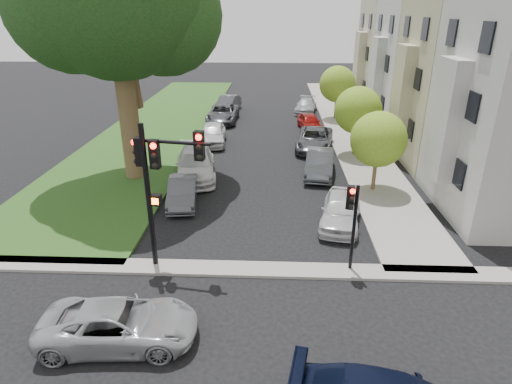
{
  "coord_description": "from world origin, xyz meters",
  "views": [
    {
      "loc": [
        0.73,
        -11.82,
        9.26
      ],
      "look_at": [
        0.0,
        5.0,
        2.0
      ],
      "focal_mm": 30.0,
      "sensor_mm": 36.0,
      "label": 1
    }
  ],
  "objects_px": {
    "car_parked_4": "(306,106)",
    "car_parked_6": "(195,164)",
    "car_parked_2": "(315,139)",
    "car_parked_9": "(228,104)",
    "traffic_signal_secondary": "(352,213)",
    "car_cross_near": "(119,324)",
    "car_parked_7": "(213,134)",
    "small_tree_c": "(337,84)",
    "car_parked_3": "(310,122)",
    "car_parked_1": "(320,163)",
    "small_tree_b": "(358,110)",
    "small_tree_a": "(378,139)",
    "car_parked_5": "(183,192)",
    "car_parked_8": "(223,114)",
    "car_parked_0": "(341,210)",
    "traffic_signal_main": "(158,172)"
  },
  "relations": [
    {
      "from": "car_parked_8",
      "to": "car_parked_3",
      "type": "bearing_deg",
      "value": -16.55
    },
    {
      "from": "car_parked_9",
      "to": "car_parked_6",
      "type": "bearing_deg",
      "value": -78.84
    },
    {
      "from": "car_parked_9",
      "to": "car_parked_2",
      "type": "bearing_deg",
      "value": -46.65
    },
    {
      "from": "car_parked_4",
      "to": "car_parked_2",
      "type": "bearing_deg",
      "value": -81.24
    },
    {
      "from": "car_parked_6",
      "to": "car_cross_near",
      "type": "bearing_deg",
      "value": -99.5
    },
    {
      "from": "car_cross_near",
      "to": "car_parked_1",
      "type": "xyz_separation_m",
      "value": [
        7.25,
        14.37,
        0.1
      ]
    },
    {
      "from": "car_parked_6",
      "to": "car_parked_9",
      "type": "distance_m",
      "value": 17.67
    },
    {
      "from": "car_parked_1",
      "to": "car_parked_5",
      "type": "bearing_deg",
      "value": -141.52
    },
    {
      "from": "small_tree_b",
      "to": "car_parked_3",
      "type": "distance_m",
      "value": 7.5
    },
    {
      "from": "traffic_signal_secondary",
      "to": "car_parked_4",
      "type": "xyz_separation_m",
      "value": [
        0.14,
        27.06,
        -1.81
      ]
    },
    {
      "from": "traffic_signal_secondary",
      "to": "car_parked_9",
      "type": "bearing_deg",
      "value": 105.22
    },
    {
      "from": "car_parked_3",
      "to": "car_parked_9",
      "type": "relative_size",
      "value": 0.85
    },
    {
      "from": "small_tree_b",
      "to": "car_parked_3",
      "type": "relative_size",
      "value": 1.22
    },
    {
      "from": "car_cross_near",
      "to": "car_parked_7",
      "type": "distance_m",
      "value": 20.45
    },
    {
      "from": "small_tree_c",
      "to": "car_parked_9",
      "type": "xyz_separation_m",
      "value": [
        -10.01,
        2.94,
        -2.39
      ]
    },
    {
      "from": "traffic_signal_main",
      "to": "car_parked_3",
      "type": "bearing_deg",
      "value": 71.24
    },
    {
      "from": "car_parked_1",
      "to": "car_parked_4",
      "type": "distance_m",
      "value": 16.81
    },
    {
      "from": "car_parked_4",
      "to": "car_parked_7",
      "type": "distance_m",
      "value": 13.09
    },
    {
      "from": "car_parked_5",
      "to": "small_tree_a",
      "type": "bearing_deg",
      "value": 4.11
    },
    {
      "from": "car_parked_1",
      "to": "car_parked_4",
      "type": "bearing_deg",
      "value": 96.55
    },
    {
      "from": "car_cross_near",
      "to": "car_parked_6",
      "type": "height_order",
      "value": "car_parked_6"
    },
    {
      "from": "car_parked_1",
      "to": "car_parked_5",
      "type": "xyz_separation_m",
      "value": [
        -7.36,
        -4.43,
        -0.09
      ]
    },
    {
      "from": "car_parked_0",
      "to": "car_parked_8",
      "type": "bearing_deg",
      "value": 123.51
    },
    {
      "from": "car_parked_1",
      "to": "small_tree_b",
      "type": "bearing_deg",
      "value": 61.73
    },
    {
      "from": "small_tree_c",
      "to": "car_cross_near",
      "type": "distance_m",
      "value": 30.22
    },
    {
      "from": "car_parked_0",
      "to": "car_parked_3",
      "type": "distance_m",
      "value": 16.79
    },
    {
      "from": "car_parked_5",
      "to": "car_parked_2",
      "type": "bearing_deg",
      "value": 44.43
    },
    {
      "from": "traffic_signal_secondary",
      "to": "car_parked_3",
      "type": "distance_m",
      "value": 20.72
    },
    {
      "from": "traffic_signal_secondary",
      "to": "car_cross_near",
      "type": "relative_size",
      "value": 0.76
    },
    {
      "from": "small_tree_a",
      "to": "car_parked_3",
      "type": "distance_m",
      "value": 13.22
    },
    {
      "from": "car_parked_1",
      "to": "car_parked_0",
      "type": "bearing_deg",
      "value": -79.23
    },
    {
      "from": "small_tree_a",
      "to": "car_parked_5",
      "type": "relative_size",
      "value": 1.11
    },
    {
      "from": "car_parked_9",
      "to": "car_cross_near",
      "type": "bearing_deg",
      "value": -78.58
    },
    {
      "from": "small_tree_c",
      "to": "car_parked_2",
      "type": "distance_m",
      "value": 9.61
    },
    {
      "from": "small_tree_a",
      "to": "car_parked_4",
      "type": "relative_size",
      "value": 0.99
    },
    {
      "from": "small_tree_b",
      "to": "car_parked_3",
      "type": "xyz_separation_m",
      "value": [
        -2.56,
        6.61,
        -2.45
      ]
    },
    {
      "from": "car_parked_4",
      "to": "car_parked_6",
      "type": "relative_size",
      "value": 0.81
    },
    {
      "from": "car_parked_2",
      "to": "car_parked_8",
      "type": "relative_size",
      "value": 0.98
    },
    {
      "from": "small_tree_b",
      "to": "traffic_signal_main",
      "type": "bearing_deg",
      "value": -124.33
    },
    {
      "from": "car_parked_2",
      "to": "small_tree_c",
      "type": "bearing_deg",
      "value": 82.16
    },
    {
      "from": "car_parked_2",
      "to": "car_parked_9",
      "type": "relative_size",
      "value": 1.17
    },
    {
      "from": "car_parked_7",
      "to": "car_parked_8",
      "type": "bearing_deg",
      "value": 86.15
    },
    {
      "from": "car_parked_2",
      "to": "car_parked_5",
      "type": "relative_size",
      "value": 1.32
    },
    {
      "from": "small_tree_c",
      "to": "traffic_signal_secondary",
      "type": "bearing_deg",
      "value": -96.1
    },
    {
      "from": "small_tree_b",
      "to": "car_cross_near",
      "type": "height_order",
      "value": "small_tree_b"
    },
    {
      "from": "car_parked_2",
      "to": "car_parked_6",
      "type": "xyz_separation_m",
      "value": [
        -7.48,
        -5.79,
        0.07
      ]
    },
    {
      "from": "small_tree_b",
      "to": "car_parked_1",
      "type": "distance_m",
      "value": 5.22
    },
    {
      "from": "traffic_signal_secondary",
      "to": "car_parked_1",
      "type": "distance_m",
      "value": 10.4
    },
    {
      "from": "car_parked_1",
      "to": "car_parked_2",
      "type": "xyz_separation_m",
      "value": [
        0.13,
        5.11,
        -0.01
      ]
    },
    {
      "from": "small_tree_c",
      "to": "car_parked_3",
      "type": "height_order",
      "value": "small_tree_c"
    }
  ]
}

